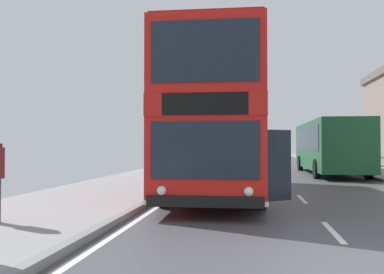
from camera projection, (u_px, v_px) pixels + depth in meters
ground at (314, 269)px, 5.30m from camera, size 15.80×140.00×0.20m
double_decker_bus_main at (218, 123)px, 13.86m from camera, size 3.51×10.68×4.55m
background_bus_far_lane at (329, 146)px, 23.53m from camera, size 2.69×10.61×2.92m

